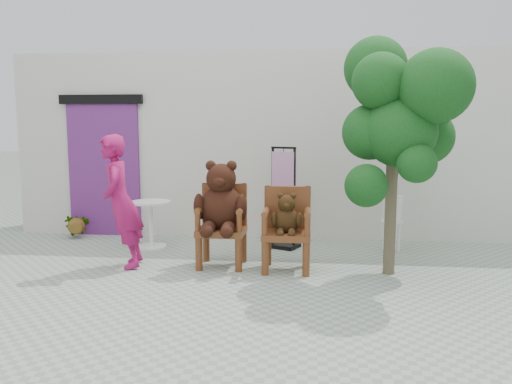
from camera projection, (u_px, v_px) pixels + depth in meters
ground_plane at (273, 289)px, 5.57m from camera, size 60.00×60.00×0.00m
back_wall at (286, 145)px, 8.44m from camera, size 9.00×1.00×3.00m
doorway at (104, 166)px, 8.27m from camera, size 1.40×0.11×2.33m
chair_big at (222, 208)px, 6.42m from camera, size 0.68×0.73×1.38m
chair_small at (287, 222)px, 6.28m from camera, size 0.60×0.55×1.05m
person at (121, 202)px, 6.37m from camera, size 0.55×0.70×1.70m
cafe_table at (151, 219)px, 7.45m from camera, size 0.60×0.60×0.70m
display_stand at (283, 209)px, 7.45m from camera, size 0.55×0.50×1.51m
stool_bucket at (392, 207)px, 7.24m from camera, size 0.32×0.32×1.45m
tree at (402, 110)px, 5.88m from camera, size 1.44×1.62×2.93m
potted_plant at (77, 223)px, 8.21m from camera, size 0.52×0.49×0.46m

